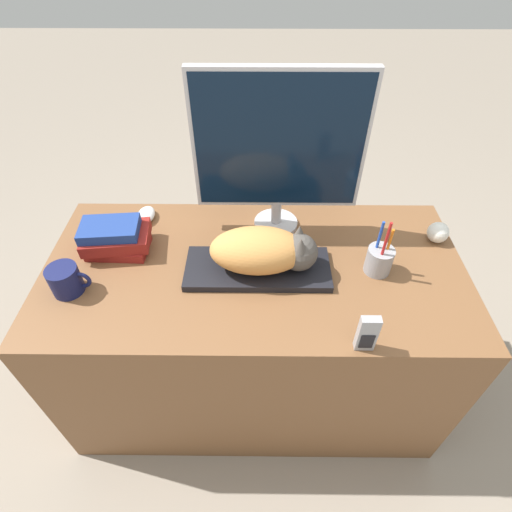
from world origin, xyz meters
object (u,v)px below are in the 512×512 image
object	(u,v)px
keyboard	(258,269)
baseball	(438,232)
pen_cup	(379,259)
phone	(367,334)
monitor	(279,147)
computer_mouse	(146,215)
book_stack	(115,238)
coffee_mug	(66,280)
cat	(266,250)

from	to	relation	value
keyboard	baseball	world-z (taller)	baseball
pen_cup	baseball	bearing A→B (deg)	32.09
keyboard	phone	xyz separation A→B (m)	(0.29, -0.29, 0.05)
monitor	computer_mouse	xyz separation A→B (m)	(-0.48, 0.03, -0.30)
keyboard	monitor	size ratio (longest dim) A/B	0.83
monitor	phone	xyz separation A→B (m)	(0.23, -0.52, -0.26)
pen_cup	book_stack	distance (m)	0.87
keyboard	coffee_mug	bearing A→B (deg)	-171.46
coffee_mug	book_stack	xyz separation A→B (m)	(0.10, 0.19, 0.01)
monitor	coffee_mug	bearing A→B (deg)	-153.44
cat	coffee_mug	bearing A→B (deg)	-171.82
keyboard	coffee_mug	size ratio (longest dim) A/B	3.69
cat	monitor	xyz separation A→B (m)	(0.04, 0.24, 0.22)
pen_cup	baseball	size ratio (longest dim) A/B	2.94
computer_mouse	pen_cup	bearing A→B (deg)	-17.98
monitor	phone	world-z (taller)	monitor
cat	monitor	bearing A→B (deg)	80.72
keyboard	book_stack	distance (m)	0.49
monitor	phone	bearing A→B (deg)	-66.61
computer_mouse	pen_cup	size ratio (longest dim) A/B	0.47
book_stack	monitor	bearing A→B (deg)	13.94
computer_mouse	phone	xyz separation A→B (m)	(0.71, -0.56, 0.04)
baseball	phone	bearing A→B (deg)	-127.10
cat	coffee_mug	world-z (taller)	cat
keyboard	cat	bearing A→B (deg)	0.00
phone	book_stack	size ratio (longest dim) A/B	0.54
baseball	computer_mouse	bearing A→B (deg)	173.87
book_stack	computer_mouse	bearing A→B (deg)	69.96
phone	computer_mouse	bearing A→B (deg)	141.93
keyboard	pen_cup	world-z (taller)	pen_cup
computer_mouse	pen_cup	distance (m)	0.85
coffee_mug	book_stack	distance (m)	0.21
computer_mouse	cat	bearing A→B (deg)	-31.24
cat	phone	bearing A→B (deg)	-47.23
cat	phone	xyz separation A→B (m)	(0.26, -0.29, -0.03)
phone	coffee_mug	bearing A→B (deg)	167.20
cat	pen_cup	world-z (taller)	pen_cup
pen_cup	cat	bearing A→B (deg)	-178.68
baseball	book_stack	bearing A→B (deg)	-177.05
cat	pen_cup	bearing A→B (deg)	1.32
monitor	pen_cup	distance (m)	0.48
coffee_mug	pen_cup	world-z (taller)	pen_cup
monitor	baseball	world-z (taller)	monitor
pen_cup	keyboard	bearing A→B (deg)	-178.77
keyboard	book_stack	xyz separation A→B (m)	(-0.48, 0.10, 0.04)
baseball	pen_cup	bearing A→B (deg)	-147.91
phone	book_stack	bearing A→B (deg)	153.39
cat	monitor	size ratio (longest dim) A/B	0.60
coffee_mug	phone	distance (m)	0.90
computer_mouse	phone	size ratio (longest dim) A/B	0.82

